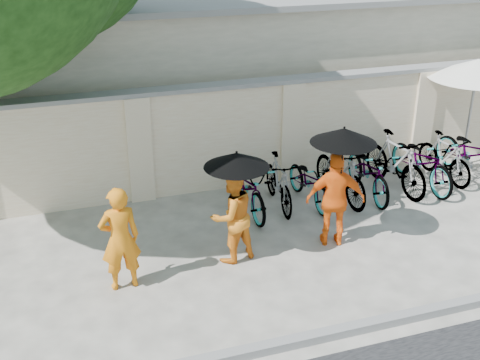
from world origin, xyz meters
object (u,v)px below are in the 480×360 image
object	(u,v)px
monk_left	(120,239)
monk_center	(232,216)
patio_umbrella	(477,70)
monk_right	(335,200)

from	to	relation	value
monk_left	monk_center	xyz separation A→B (m)	(1.73, 0.23, -0.03)
monk_center	patio_umbrella	xyz separation A→B (m)	(5.83, 2.06, 1.32)
monk_center	monk_right	size ratio (longest dim) A/B	0.95
patio_umbrella	monk_left	bearing A→B (deg)	-163.19
monk_left	monk_center	bearing A→B (deg)	-177.71
monk_right	monk_left	bearing A→B (deg)	20.86
monk_left	monk_right	bearing A→B (deg)	177.67
patio_umbrella	monk_center	bearing A→B (deg)	-160.56
monk_right	patio_umbrella	distance (m)	4.80
monk_center	patio_umbrella	world-z (taller)	patio_umbrella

